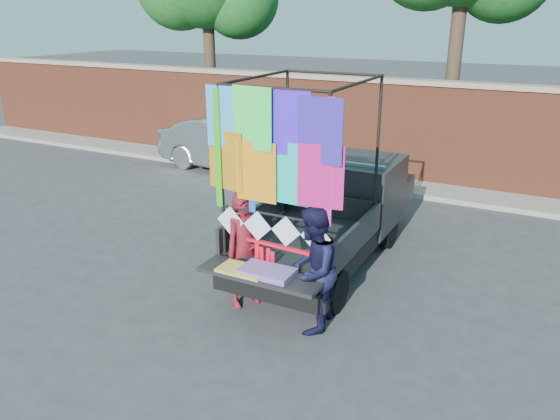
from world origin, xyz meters
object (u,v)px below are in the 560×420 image
at_px(pickup_truck, 339,208).
at_px(sedan, 236,145).
at_px(woman, 246,250).
at_px(man, 312,270).

relative_size(pickup_truck, sedan, 1.16).
relative_size(pickup_truck, woman, 2.96).
height_order(pickup_truck, woman, pickup_truck).
bearing_deg(man, woman, -107.67).
bearing_deg(pickup_truck, sedan, 139.99).
bearing_deg(woman, pickup_truck, 18.12).
distance_m(sedan, woman, 7.37).
relative_size(woman, man, 0.98).
height_order(sedan, man, man).
bearing_deg(man, sedan, -149.89).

